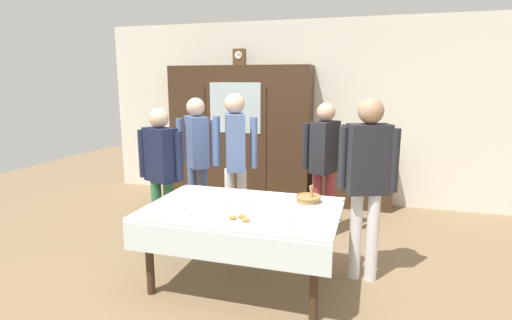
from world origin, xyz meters
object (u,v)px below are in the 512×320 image
at_px(tea_cup_near_left, 224,204).
at_px(person_behind_table_left, 324,157).
at_px(book_stack, 357,147).
at_px(person_by_cabinet, 161,165).
at_px(tea_cup_center, 289,222).
at_px(person_beside_shelf, 235,152).
at_px(bookshelf_low, 356,179).
at_px(mantel_clock, 239,57).
at_px(spoon_back_edge, 182,197).
at_px(tea_cup_front_edge, 185,214).
at_px(wall_cabinet, 240,134).
at_px(spoon_near_right, 206,209).
at_px(bread_basket, 308,198).
at_px(person_near_right_end, 367,172).
at_px(dining_table, 242,218).
at_px(pastry_plate, 239,220).
at_px(person_behind_table_right, 197,152).
at_px(tea_cup_far_left, 243,202).
at_px(spoon_near_left, 279,197).

relative_size(tea_cup_near_left, person_behind_table_left, 0.08).
xyz_separation_m(book_stack, person_by_cabinet, (-1.94, -2.11, 0.05)).
bearing_deg(tea_cup_center, tea_cup_near_left, 156.72).
bearing_deg(tea_cup_center, person_beside_shelf, 125.28).
xyz_separation_m(bookshelf_low, tea_cup_near_left, (-1.02, -2.64, 0.33)).
xyz_separation_m(mantel_clock, spoon_back_edge, (0.25, -2.45, -1.44)).
height_order(tea_cup_front_edge, person_behind_table_left, person_behind_table_left).
distance_m(wall_cabinet, spoon_near_right, 2.79).
bearing_deg(bookshelf_low, bread_basket, -98.03).
distance_m(wall_cabinet, person_near_right_end, 2.91).
xyz_separation_m(dining_table, person_beside_shelf, (-0.41, 0.98, 0.40)).
bearing_deg(dining_table, pastry_plate, -74.71).
height_order(bookshelf_low, tea_cup_center, bookshelf_low).
bearing_deg(person_near_right_end, book_stack, 94.89).
relative_size(dining_table, person_by_cabinet, 1.10).
distance_m(mantel_clock, person_near_right_end, 3.12).
bearing_deg(spoon_near_right, bread_basket, 29.85).
distance_m(tea_cup_front_edge, spoon_back_edge, 0.56).
xyz_separation_m(bookshelf_low, person_behind_table_left, (-0.31, -1.27, 0.54)).
xyz_separation_m(bookshelf_low, person_behind_table_right, (-1.79, -1.52, 0.57)).
distance_m(book_stack, spoon_near_right, 2.99).
distance_m(dining_table, tea_cup_far_left, 0.15).
xyz_separation_m(wall_cabinet, tea_cup_front_edge, (0.52, -2.93, -0.27)).
distance_m(spoon_near_right, spoon_back_edge, 0.44).
bearing_deg(tea_cup_far_left, pastry_plate, -74.87).
height_order(spoon_near_left, person_beside_shelf, person_beside_shelf).
xyz_separation_m(tea_cup_front_edge, tea_cup_far_left, (0.35, 0.44, 0.00)).
xyz_separation_m(tea_cup_near_left, person_behind_table_right, (-0.77, 1.12, 0.24)).
xyz_separation_m(book_stack, person_behind_table_left, (-0.31, -1.27, 0.07)).
height_order(bookshelf_low, tea_cup_near_left, bookshelf_low).
distance_m(book_stack, person_by_cabinet, 2.87).
bearing_deg(spoon_near_left, bread_basket, -12.56).
xyz_separation_m(spoon_near_right, person_beside_shelf, (-0.12, 1.09, 0.31)).
relative_size(book_stack, person_near_right_end, 0.13).
relative_size(mantel_clock, tea_cup_far_left, 1.85).
xyz_separation_m(dining_table, person_near_right_end, (1.04, 0.42, 0.39)).
relative_size(book_stack, person_behind_table_left, 0.14).
bearing_deg(person_behind_table_right, spoon_back_edge, -73.46).
distance_m(tea_cup_near_left, spoon_near_right, 0.17).
relative_size(wall_cabinet, book_stack, 10.04).
bearing_deg(wall_cabinet, person_by_cabinet, -95.29).
bearing_deg(spoon_near_right, person_by_cabinet, 141.18).
bearing_deg(person_by_cabinet, spoon_near_right, -38.82).
relative_size(tea_cup_center, bread_basket, 0.54).
height_order(book_stack, person_behind_table_left, person_behind_table_left).
bearing_deg(dining_table, tea_cup_near_left, -178.93).
height_order(dining_table, person_behind_table_right, person_behind_table_right).
bearing_deg(mantel_clock, tea_cup_near_left, -74.24).
bearing_deg(tea_cup_far_left, person_behind_table_right, 131.90).
height_order(bread_basket, spoon_back_edge, bread_basket).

